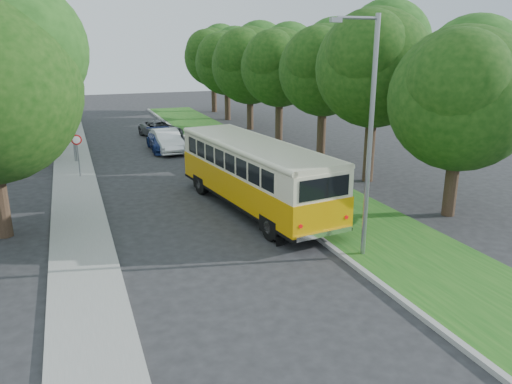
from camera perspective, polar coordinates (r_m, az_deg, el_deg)
name	(u,v)px	position (r m, az deg, el deg)	size (l,w,h in m)	color
ground	(223,247)	(18.28, -3.80, -6.33)	(120.00, 120.00, 0.00)	#242426
curb	(264,197)	(23.81, 0.97, -0.57)	(0.20, 70.00, 0.15)	gray
grass_verge	(309,192)	(24.74, 6.03, -0.02)	(4.50, 70.00, 0.13)	#185416
sidewalk	(79,218)	(22.28, -19.58, -2.83)	(2.20, 70.00, 0.12)	gray
treeline	(188,62)	(35.06, -7.80, 14.55)	(24.27, 41.91, 9.46)	#332319
lamppost_near	(368,132)	(16.57, 12.69, 6.67)	(1.71, 0.16, 8.00)	gray
lamppost_far	(68,96)	(32.27, -20.74, 10.26)	(1.71, 0.16, 7.50)	gray
warning_sign	(77,148)	(28.63, -19.75, 4.78)	(0.56, 0.10, 2.50)	gray
vintage_bus	(254,176)	(21.77, -0.17, 1.82)	(2.69, 10.45, 3.11)	#DE9907
car_silver	(211,156)	(29.92, -5.16, 4.17)	(1.62, 4.04, 1.38)	#A6A7AB
car_white	(167,141)	(34.62, -10.14, 5.79)	(1.59, 4.56, 1.50)	white
car_blue	(163,141)	(35.13, -10.55, 5.80)	(1.90, 4.68, 1.36)	navy
car_grey	(161,129)	(39.95, -10.81, 7.05)	(2.18, 4.72, 1.31)	#5B5E63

